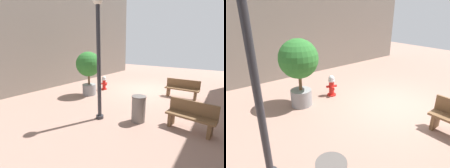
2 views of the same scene
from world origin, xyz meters
TOP-DOWN VIEW (x-y plane):
  - ground_plane at (0.00, 0.00)m, footprint 23.40×23.40m
  - building_facade_right at (5.52, 2.70)m, footprint 0.70×18.00m
  - fire_hydrant at (2.13, 1.31)m, footprint 0.41×0.43m
  - planter_tree at (2.14, 2.64)m, footprint 1.33×1.33m
  - street_lamp at (-0.29, 4.65)m, footprint 0.36×0.36m

SIDE VIEW (x-z plane):
  - ground_plane at x=0.00m, z-range 0.00..0.00m
  - fire_hydrant at x=2.13m, z-range 0.00..0.83m
  - planter_tree at x=2.14m, z-range 0.35..2.71m
  - street_lamp at x=-0.29m, z-range 0.49..4.80m
  - building_facade_right at x=5.52m, z-range 0.00..7.06m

